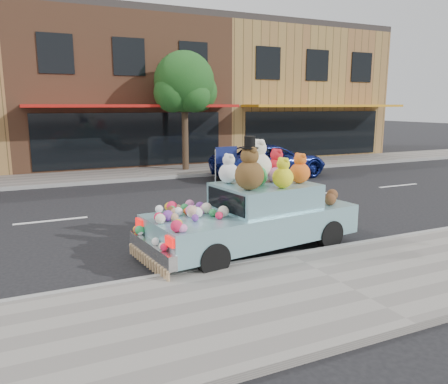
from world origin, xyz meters
TOP-DOWN VIEW (x-y plane):
  - ground at (0.00, 0.00)m, footprint 120.00×120.00m
  - near_sidewalk at (0.00, -6.50)m, footprint 60.00×3.00m
  - far_sidewalk at (0.00, 6.50)m, footprint 60.00×3.00m
  - near_kerb at (0.00, -5.00)m, footprint 60.00×0.12m
  - far_kerb at (0.00, 5.00)m, footprint 60.00×0.12m
  - storefront_mid at (0.00, 11.97)m, footprint 10.00×9.80m
  - storefront_right at (10.00, 11.97)m, footprint 10.00×9.80m
  - street_tree at (2.03, 6.55)m, footprint 3.00×2.70m
  - car_blue at (4.65, 3.64)m, footprint 5.11×2.76m
  - art_car at (-0.33, -4.14)m, footprint 4.67×2.30m

SIDE VIEW (x-z plane):
  - ground at x=0.00m, z-range 0.00..0.00m
  - near_sidewalk at x=0.00m, z-range 0.00..0.12m
  - far_sidewalk at x=0.00m, z-range 0.00..0.12m
  - near_kerb at x=0.00m, z-range 0.00..0.13m
  - far_kerb at x=0.00m, z-range 0.00..0.13m
  - car_blue at x=4.65m, z-range 0.00..1.36m
  - art_car at x=-0.33m, z-range -0.37..1.99m
  - storefront_mid at x=0.00m, z-range -0.01..7.29m
  - storefront_right at x=10.00m, z-range -0.01..7.29m
  - street_tree at x=2.03m, z-range 1.08..6.30m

